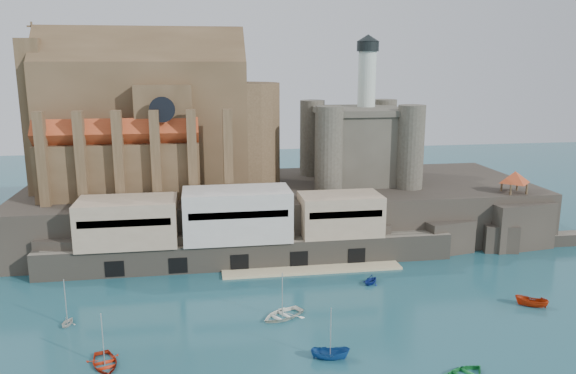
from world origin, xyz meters
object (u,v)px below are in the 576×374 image
Objects in this scene: boat_2 at (330,359)px; church at (156,125)px; castle_keep at (359,141)px; pavilion at (515,178)px; boat_0 at (105,365)px.

church is at bearing 35.33° from boat_2.
pavilion is at bearing -30.18° from castle_keep.
castle_keep is at bearing -1.11° from church.
boat_0 is at bearing -131.82° from castle_keep.
pavilion is 78.21m from boat_0.
pavilion is (66.13, -15.85, -9.40)m from church.
pavilion is at bearing 8.57° from boat_0.
church reaches higher than boat_0.
boat_0 is 26.02m from boat_2.
church is 68.65m from pavilion.
pavilion reaches higher than boat_2.
boat_2 is (-43.59, -36.27, -12.73)m from pavilion.
boat_0 is 1.23× the size of boat_2.
castle_keep reaches higher than boat_2.
pavilion is 1.14× the size of boat_0.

